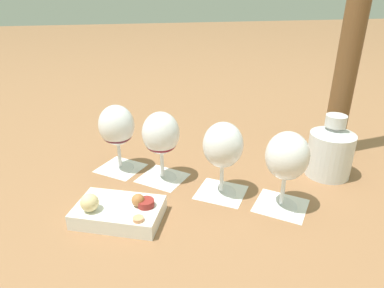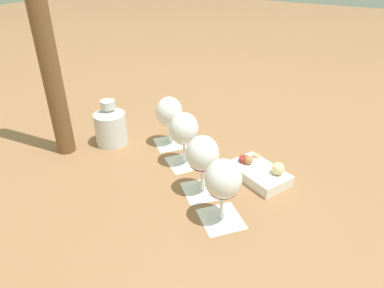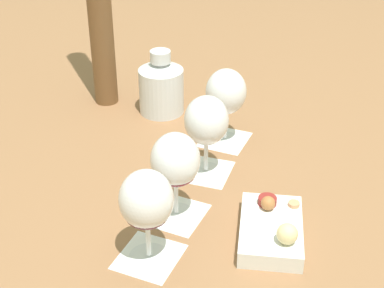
# 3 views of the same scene
# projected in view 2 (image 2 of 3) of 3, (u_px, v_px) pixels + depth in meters

# --- Properties ---
(ground_plane) EXTENTS (8.00, 8.00, 0.00)m
(ground_plane) POSITION_uv_depth(u_px,v_px,m) (192.00, 176.00, 1.00)
(ground_plane) COLOR #936642
(tasting_card_0) EXTENTS (0.14, 0.14, 0.00)m
(tasting_card_0) POSITION_uv_depth(u_px,v_px,m) (170.00, 143.00, 1.16)
(tasting_card_0) COLOR white
(tasting_card_0) RESTS_ON ground_plane
(tasting_card_1) EXTENTS (0.14, 0.14, 0.00)m
(tasting_card_1) POSITION_uv_depth(u_px,v_px,m) (184.00, 163.00, 1.06)
(tasting_card_1) COLOR white
(tasting_card_1) RESTS_ON ground_plane
(tasting_card_2) EXTENTS (0.14, 0.14, 0.00)m
(tasting_card_2) POSITION_uv_depth(u_px,v_px,m) (202.00, 191.00, 0.93)
(tasting_card_2) COLOR white
(tasting_card_2) RESTS_ON ground_plane
(tasting_card_3) EXTENTS (0.14, 0.14, 0.00)m
(tasting_card_3) POSITION_uv_depth(u_px,v_px,m) (221.00, 219.00, 0.83)
(tasting_card_3) COLOR white
(tasting_card_3) RESTS_ON ground_plane
(wine_glass_0) EXTENTS (0.09, 0.09, 0.17)m
(wine_glass_0) POSITION_uv_depth(u_px,v_px,m) (169.00, 114.00, 1.11)
(wine_glass_0) COLOR white
(wine_glass_0) RESTS_ON tasting_card_0
(wine_glass_1) EXTENTS (0.09, 0.09, 0.17)m
(wine_glass_1) POSITION_uv_depth(u_px,v_px,m) (184.00, 131.00, 1.00)
(wine_glass_1) COLOR white
(wine_glass_1) RESTS_ON tasting_card_1
(wine_glass_2) EXTENTS (0.09, 0.09, 0.17)m
(wine_glass_2) POSITION_uv_depth(u_px,v_px,m) (202.00, 156.00, 0.88)
(wine_glass_2) COLOR white
(wine_glass_2) RESTS_ON tasting_card_2
(wine_glass_3) EXTENTS (0.09, 0.09, 0.17)m
(wine_glass_3) POSITION_uv_depth(u_px,v_px,m) (223.00, 182.00, 0.78)
(wine_glass_3) COLOR white
(wine_glass_3) RESTS_ON tasting_card_3
(ceramic_vase) EXTENTS (0.11, 0.11, 0.15)m
(ceramic_vase) POSITION_uv_depth(u_px,v_px,m) (110.00, 125.00, 1.14)
(ceramic_vase) COLOR silver
(ceramic_vase) RESTS_ON ground_plane
(snack_dish) EXTENTS (0.20, 0.16, 0.07)m
(snack_dish) POSITION_uv_depth(u_px,v_px,m) (259.00, 172.00, 0.98)
(snack_dish) COLOR white
(snack_dish) RESTS_ON ground_plane
(umbrella_pole) EXTENTS (0.06, 0.06, 0.85)m
(umbrella_pole) POSITION_uv_depth(u_px,v_px,m) (39.00, 13.00, 0.91)
(umbrella_pole) COLOR brown
(umbrella_pole) RESTS_ON ground_plane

